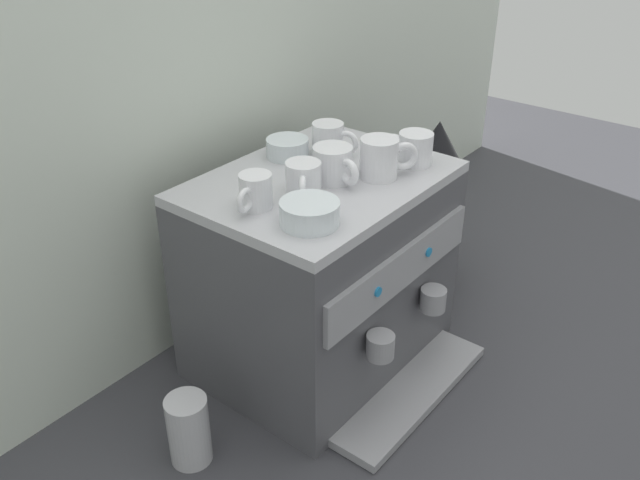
{
  "coord_description": "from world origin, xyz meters",
  "views": [
    {
      "loc": [
        -1.0,
        -0.79,
        1.03
      ],
      "look_at": [
        0.0,
        0.0,
        0.3
      ],
      "focal_mm": 38.57,
      "sensor_mm": 36.0,
      "label": 1
    }
  ],
  "objects": [
    {
      "name": "coffee_grinder",
      "position": [
        0.44,
        -0.02,
        0.22
      ],
      "size": [
        0.15,
        0.15,
        0.45
      ],
      "color": "black",
      "rests_on": "ground_plane"
    },
    {
      "name": "ceramic_cup_5",
      "position": [
        -0.18,
        0.01,
        0.48
      ],
      "size": [
        0.1,
        0.06,
        0.07
      ],
      "color": "white",
      "rests_on": "espresso_machine"
    },
    {
      "name": "ceramic_cup_2",
      "position": [
        0.18,
        -0.11,
        0.48
      ],
      "size": [
        0.07,
        0.11,
        0.07
      ],
      "color": "white",
      "rests_on": "espresso_machine"
    },
    {
      "name": "ceramic_cup_4",
      "position": [
        0.01,
        -0.03,
        0.48
      ],
      "size": [
        0.08,
        0.12,
        0.07
      ],
      "color": "white",
      "rests_on": "espresso_machine"
    },
    {
      "name": "ground_plane",
      "position": [
        0.0,
        0.0,
        0.0
      ],
      "size": [
        4.0,
        4.0,
        0.0
      ],
      "primitive_type": "plane",
      "color": "#38383D"
    },
    {
      "name": "milk_pitcher",
      "position": [
        -0.41,
        -0.01,
        0.07
      ],
      "size": [
        0.08,
        0.08,
        0.15
      ],
      "primitive_type": "cylinder",
      "color": "#B7B7BC",
      "rests_on": "ground_plane"
    },
    {
      "name": "ceramic_bowl_0",
      "position": [
        0.04,
        0.12,
        0.47
      ],
      "size": [
        0.09,
        0.09,
        0.04
      ],
      "color": "silver",
      "rests_on": "espresso_machine"
    },
    {
      "name": "ceramic_cup_0",
      "position": [
        0.11,
        0.06,
        0.48
      ],
      "size": [
        0.07,
        0.11,
        0.07
      ],
      "color": "white",
      "rests_on": "espresso_machine"
    },
    {
      "name": "ceramic_cup_3",
      "position": [
        0.08,
        -0.09,
        0.49
      ],
      "size": [
        0.11,
        0.1,
        0.08
      ],
      "color": "white",
      "rests_on": "espresso_machine"
    },
    {
      "name": "ceramic_bowl_1",
      "position": [
        -0.17,
        -0.11,
        0.47
      ],
      "size": [
        0.11,
        0.11,
        0.04
      ],
      "color": "silver",
      "rests_on": "espresso_machine"
    },
    {
      "name": "tiled_backsplash_wall",
      "position": [
        0.0,
        0.3,
        0.59
      ],
      "size": [
        2.8,
        0.03,
        1.18
      ],
      "primitive_type": "cube",
      "color": "silver",
      "rests_on": "ground_plane"
    },
    {
      "name": "ceramic_cup_1",
      "position": [
        -0.08,
        -0.02,
        0.48
      ],
      "size": [
        0.09,
        0.08,
        0.07
      ],
      "color": "white",
      "rests_on": "espresso_machine"
    },
    {
      "name": "espresso_machine",
      "position": [
        0.0,
        -0.0,
        0.22
      ],
      "size": [
        0.53,
        0.51,
        0.45
      ],
      "color": "#4C4C51",
      "rests_on": "ground_plane"
    }
  ]
}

